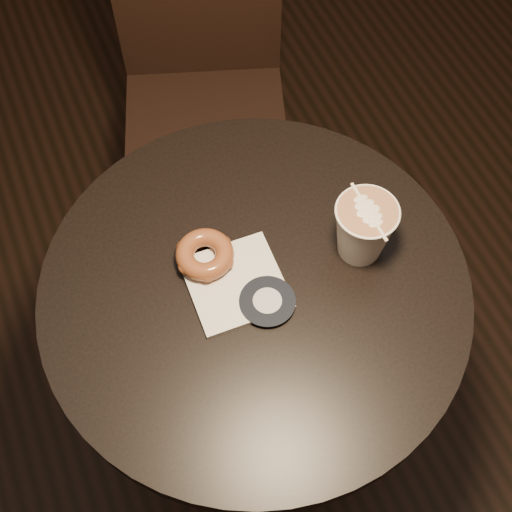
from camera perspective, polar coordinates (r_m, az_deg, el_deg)
name	(u,v)px	position (r m, az deg, el deg)	size (l,w,h in m)	color
cafe_table	(255,335)	(1.33, -0.09, -6.33)	(0.70, 0.70, 0.75)	black
chair	(202,65)	(1.74, -4.34, 15.01)	(0.49, 0.49, 0.97)	black
pastry_bag	(236,283)	(1.14, -1.64, -2.20)	(0.15, 0.15, 0.01)	silver
doughnut	(205,254)	(1.15, -4.12, 0.12)	(0.10, 0.10, 0.03)	brown
latte_cup	(363,230)	(1.15, 8.57, 2.05)	(0.10, 0.10, 0.11)	white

